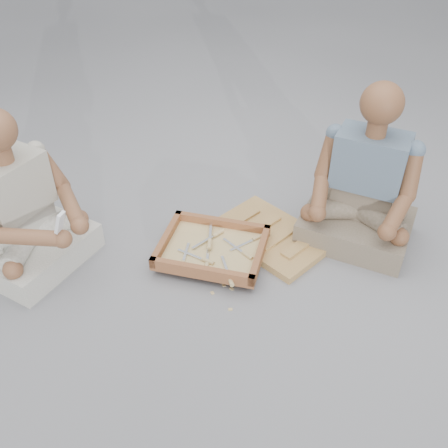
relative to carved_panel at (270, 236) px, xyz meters
The scene contains 27 objects.
ground 0.54m from the carved_panel, 103.72° to the right, with size 60.00×60.00×0.00m, color gray.
carved_panel is the anchor object (origin of this frame).
tool_tray 0.36m from the carved_panel, 123.69° to the right, with size 0.64×0.56×0.07m.
chisel_0 0.55m from the carved_panel, 118.99° to the right, with size 0.10×0.21×0.02m.
chisel_1 0.32m from the carved_panel, 138.91° to the right, with size 0.08×0.22×0.02m.
chisel_2 0.45m from the carved_panel, 114.78° to the right, with size 0.22×0.02×0.02m.
chisel_3 0.46m from the carved_panel, 109.65° to the right, with size 0.12×0.20×0.02m.
chisel_4 0.37m from the carved_panel, 129.17° to the right, with size 0.12×0.20×0.02m.
chisel_5 0.26m from the carved_panel, 96.90° to the right, with size 0.21×0.09×0.02m.
chisel_6 0.14m from the carved_panel, 106.96° to the right, with size 0.11×0.21×0.02m.
chisel_7 0.45m from the carved_panel, 91.31° to the right, with size 0.16×0.17×0.02m.
wood_chip_0 0.33m from the carved_panel, 130.78° to the right, with size 0.02×0.01×0.00m, color #DCBE82.
wood_chip_1 0.53m from the carved_panel, 97.10° to the right, with size 0.02×0.01×0.00m, color #DCBE82.
wood_chip_2 0.37m from the carved_panel, 164.30° to the right, with size 0.02×0.01×0.00m, color #DCBE82.
wood_chip_3 0.45m from the carved_panel, 95.48° to the right, with size 0.02×0.01×0.00m, color #DCBE82.
wood_chip_4 0.45m from the carved_panel, 89.52° to the right, with size 0.02×0.01×0.00m, color #DCBE82.
wood_chip_5 0.43m from the carved_panel, 167.45° to the right, with size 0.02×0.01×0.00m, color #DCBE82.
wood_chip_6 0.59m from the carved_panel, 139.79° to the right, with size 0.02×0.01×0.00m, color #DCBE82.
wood_chip_7 0.47m from the carved_panel, 127.21° to the right, with size 0.02×0.01×0.00m, color #DCBE82.
wood_chip_8 0.06m from the carved_panel, 158.09° to the right, with size 0.02×0.01×0.00m, color #DCBE82.
wood_chip_9 0.43m from the carved_panel, 131.27° to the right, with size 0.02×0.01×0.00m, color #DCBE82.
wood_chip_10 0.46m from the carved_panel, behind, with size 0.02×0.01×0.00m, color #DCBE82.
wood_chip_11 0.58m from the carved_panel, 83.51° to the right, with size 0.02×0.01×0.00m, color #DCBE82.
wood_chip_12 0.32m from the carved_panel, 133.34° to the right, with size 0.02×0.01×0.00m, color #DCBE82.
craftsman 1.29m from the carved_panel, 142.08° to the right, with size 0.57×0.56×0.86m.
companion 0.55m from the carved_panel, 32.55° to the left, with size 0.61×0.51×0.90m.
mobile_phone 1.15m from the carved_panel, 129.12° to the right, with size 0.06×0.06×0.11m.
Camera 1 is at (0.97, -1.48, 1.80)m, focal length 40.00 mm.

